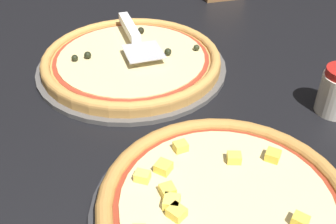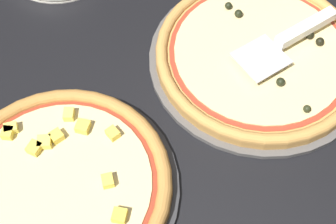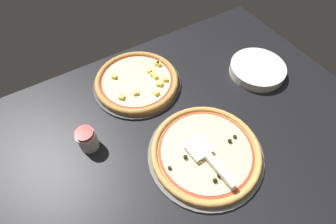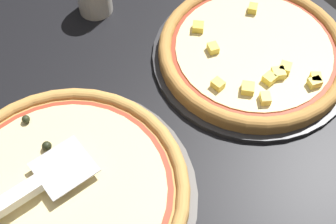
{
  "view_description": "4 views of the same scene",
  "coord_description": "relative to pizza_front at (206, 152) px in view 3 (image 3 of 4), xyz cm",
  "views": [
    {
      "loc": [
        12.75,
        69.21,
        45.66
      ],
      "look_at": [
        -1.42,
        14.35,
        3.0
      ],
      "focal_mm": 42.0,
      "sensor_mm": 36.0,
      "label": 1
    },
    {
      "loc": [
        -38.13,
        35.87,
        72.54
      ],
      "look_at": [
        -1.42,
        14.35,
        3.0
      ],
      "focal_mm": 50.0,
      "sensor_mm": 36.0,
      "label": 2
    },
    {
      "loc": [
        -33.13,
        -37.92,
        87.16
      ],
      "look_at": [
        -1.42,
        14.35,
        3.0
      ],
      "focal_mm": 28.0,
      "sensor_mm": 36.0,
      "label": 3
    },
    {
      "loc": [
        35.82,
        -11.58,
        69.68
      ],
      "look_at": [
        -1.42,
        14.35,
        3.0
      ],
      "focal_mm": 50.0,
      "sensor_mm": 36.0,
      "label": 4
    }
  ],
  "objects": [
    {
      "name": "ground_plane",
      "position": [
        -1.34,
        7.52,
        -4.21
      ],
      "size": [
        151.16,
        119.57,
        3.6
      ],
      "primitive_type": "cube",
      "color": "black"
    },
    {
      "name": "pizza_pan_front",
      "position": [
        0.0,
        0.01,
        -1.91
      ],
      "size": [
        42.31,
        42.31,
        1.0
      ],
      "primitive_type": "cylinder",
      "color": "#565451",
      "rests_on": "ground_plane"
    },
    {
      "name": "pizza_front",
      "position": [
        0.0,
        0.0,
        0.0
      ],
      "size": [
        39.77,
        39.77,
        3.82
      ],
      "color": "#C68E47",
      "rests_on": "pizza_pan_front"
    },
    {
      "name": "pizza_pan_back",
      "position": [
        -5.53,
        43.73,
        -1.91
      ],
      "size": [
        38.83,
        38.83,
        1.0
      ],
      "primitive_type": "cylinder",
      "color": "#2D2D30",
      "rests_on": "ground_plane"
    },
    {
      "name": "pizza_back",
      "position": [
        -5.48,
        43.7,
        0.01
      ],
      "size": [
        36.5,
        36.5,
        3.56
      ],
      "color": "#B77F3D",
      "rests_on": "pizza_pan_back"
    },
    {
      "name": "serving_spatula",
      "position": [
        -1.91,
        -6.8,
        3.22
      ],
      "size": [
        8.46,
        22.5,
        2.0
      ],
      "color": "#B7B7BC",
      "rests_on": "pizza_front"
    },
    {
      "name": "plate_stack",
      "position": [
        44.93,
        21.9,
        -0.31
      ],
      "size": [
        24.85,
        24.85,
        4.2
      ],
      "color": "silver",
      "rests_on": "ground_plane"
    },
    {
      "name": "parmesan_shaker",
      "position": [
        -34.8,
        25.63,
        2.15
      ],
      "size": [
        7.09,
        7.09,
        9.31
      ],
      "color": "silver",
      "rests_on": "ground_plane"
    }
  ]
}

